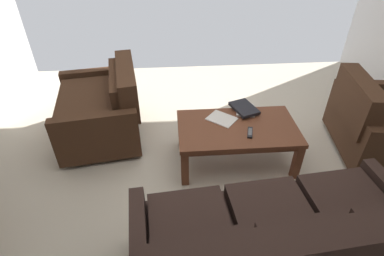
% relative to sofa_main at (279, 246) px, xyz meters
% --- Properties ---
extents(ground_plane, '(5.10, 4.90, 0.01)m').
position_rel_sofa_main_xyz_m(ground_plane, '(0.27, -1.10, -0.38)').
color(ground_plane, beige).
extents(sofa_main, '(1.93, 0.98, 0.88)m').
position_rel_sofa_main_xyz_m(sofa_main, '(0.00, 0.00, 0.00)').
color(sofa_main, black).
rests_on(sofa_main, ground).
extents(loveseat_near, '(0.99, 1.21, 0.82)m').
position_rel_sofa_main_xyz_m(loveseat_near, '(1.41, -1.81, -0.02)').
color(loveseat_near, black).
rests_on(loveseat_near, ground).
extents(coffee_table, '(1.15, 0.67, 0.43)m').
position_rel_sofa_main_xyz_m(coffee_table, '(0.03, -1.25, -0.00)').
color(coffee_table, brown).
rests_on(coffee_table, ground).
extents(armchair_side, '(0.94, 1.09, 0.84)m').
position_rel_sofa_main_xyz_m(armchair_side, '(-1.44, -1.29, -0.01)').
color(armchair_side, black).
rests_on(armchair_side, ground).
extents(book_stack, '(0.29, 0.35, 0.05)m').
position_rel_sofa_main_xyz_m(book_stack, '(-0.09, -1.51, 0.09)').
color(book_stack, silver).
rests_on(book_stack, coffee_table).
extents(tv_remote, '(0.08, 0.17, 0.02)m').
position_rel_sofa_main_xyz_m(tv_remote, '(-0.07, -1.13, 0.07)').
color(tv_remote, black).
rests_on(tv_remote, coffee_table).
extents(loose_magazine, '(0.34, 0.33, 0.01)m').
position_rel_sofa_main_xyz_m(loose_magazine, '(0.16, -1.38, 0.06)').
color(loose_magazine, silver).
rests_on(loose_magazine, coffee_table).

